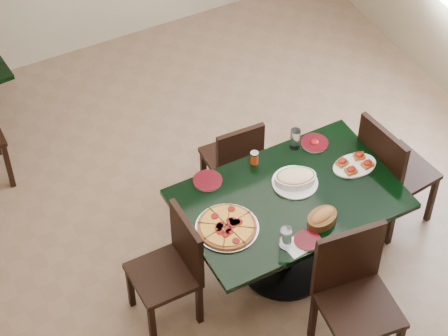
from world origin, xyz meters
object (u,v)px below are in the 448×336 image
chair_left (174,264)px  main_table (288,215)px  bruschetta_platter (355,164)px  chair_far (234,158)px  chair_right (390,168)px  pepperoni_pizza (227,227)px  chair_near (354,289)px  bread_basket (322,218)px  lasagna_casserole (295,178)px

chair_left → main_table: bearing=86.8°
main_table → bruschetta_platter: (0.54, 0.04, 0.21)m
chair_far → chair_right: chair_right is taller
chair_left → bruschetta_platter: 1.42m
chair_far → bruschetta_platter: bruschetta_platter is taller
pepperoni_pizza → bruschetta_platter: bruschetta_platter is taller
chair_right → pepperoni_pizza: 1.40m
chair_near → main_table: bearing=100.4°
main_table → chair_left: bearing=176.8°
bruschetta_platter → pepperoni_pizza: bearing=-172.6°
bread_basket → chair_near: bearing=-108.3°
chair_right → bruschetta_platter: chair_right is taller
chair_far → pepperoni_pizza: bearing=61.4°
main_table → chair_right: (0.88, 0.06, -0.01)m
chair_far → chair_right: 1.14m
pepperoni_pizza → bruschetta_platter: size_ratio=1.27×
chair_near → chair_right: size_ratio=1.01×
chair_far → bruschetta_platter: size_ratio=2.45×
pepperoni_pizza → main_table: bearing=6.0°
chair_far → lasagna_casserole: bearing=101.2°
main_table → pepperoni_pizza: size_ratio=3.59×
chair_right → lasagna_casserole: (-0.78, 0.04, 0.24)m
chair_left → pepperoni_pizza: bearing=75.7°
chair_right → pepperoni_pizza: bearing=87.5°
bruschetta_platter → chair_far: bearing=129.5°
main_table → lasagna_casserole: lasagna_casserole is taller
main_table → pepperoni_pizza: bearing=-175.2°
main_table → bruschetta_platter: bruschetta_platter is taller
chair_right → bread_basket: chair_right is taller
chair_left → bread_basket: size_ratio=3.39×
bread_basket → chair_far: bearing=78.9°
chair_left → lasagna_casserole: chair_left is taller
lasagna_casserole → bruschetta_platter: bearing=11.6°
main_table → chair_far: chair_far is taller
main_table → chair_left: chair_left is taller
main_table → chair_left: size_ratio=1.69×
chair_far → main_table: bearing=93.0°
bread_basket → bruschetta_platter: (0.47, 0.33, -0.02)m
chair_far → chair_right: (0.89, -0.71, 0.12)m
main_table → chair_near: bearing=-86.9°
chair_near → bread_basket: 0.50m
chair_left → pepperoni_pizza: 0.46m
chair_left → chair_right: bearing=89.7°
chair_right → lasagna_casserole: bearing=80.2°
main_table → chair_right: bearing=2.4°
lasagna_casserole → main_table: bearing=-117.2°
chair_near → bruschetta_platter: 0.93m
chair_right → chair_near: bearing=126.5°
lasagna_casserole → bread_basket: size_ratio=1.26×
chair_far → pepperoni_pizza: 1.00m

